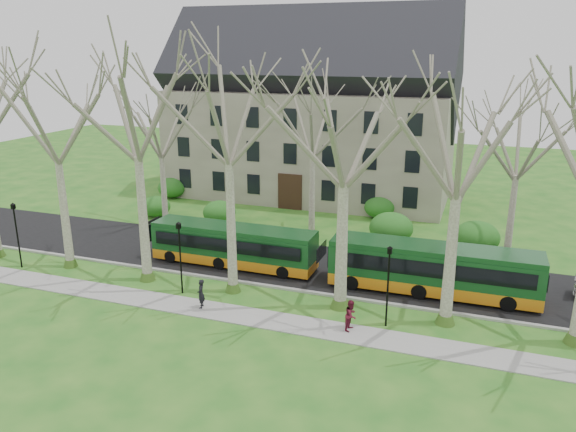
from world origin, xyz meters
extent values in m
plane|color=#23651C|center=(0.00, 0.00, 0.00)|extent=(120.00, 120.00, 0.00)
cube|color=gray|center=(0.00, -2.50, 0.03)|extent=(70.00, 2.00, 0.06)
cube|color=black|center=(0.00, 5.50, 0.03)|extent=(80.00, 8.00, 0.06)
cube|color=#A5A39E|center=(0.00, 1.50, 0.07)|extent=(80.00, 0.25, 0.14)
cube|color=gray|center=(-6.00, 24.00, 5.00)|extent=(26.00, 12.00, 10.00)
cylinder|color=black|center=(-18.00, -1.00, 2.00)|extent=(0.10, 0.10, 4.00)
cube|color=black|center=(-18.00, -1.00, 4.15)|extent=(0.22, 0.22, 0.30)
cylinder|color=black|center=(-6.00, -1.00, 2.00)|extent=(0.10, 0.10, 4.00)
cube|color=black|center=(-6.00, -1.00, 4.15)|extent=(0.22, 0.22, 0.30)
cylinder|color=black|center=(6.00, -1.00, 2.00)|extent=(0.10, 0.10, 4.00)
cube|color=black|center=(6.00, -1.00, 4.15)|extent=(0.22, 0.22, 0.30)
ellipsoid|color=#1B601C|center=(-16.00, 12.00, 1.00)|extent=(2.60, 2.60, 2.00)
ellipsoid|color=#1B601C|center=(-10.00, 12.00, 1.00)|extent=(2.60, 2.60, 2.00)
ellipsoid|color=#1B601C|center=(4.00, 12.00, 1.00)|extent=(2.60, 2.60, 2.00)
ellipsoid|color=#1B601C|center=(10.00, 12.00, 1.00)|extent=(2.60, 2.60, 2.00)
ellipsoid|color=#1B601C|center=(-18.00, 18.00, 1.00)|extent=(2.60, 2.60, 2.00)
ellipsoid|color=#1B601C|center=(2.00, 18.00, 1.00)|extent=(2.60, 2.60, 2.00)
imported|color=black|center=(-3.98, -2.40, 0.88)|extent=(0.57, 0.70, 1.65)
imported|color=maroon|center=(4.40, -2.11, 0.86)|extent=(0.74, 0.88, 1.61)
camera|label=1|loc=(10.06, -27.42, 13.88)|focal=35.00mm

